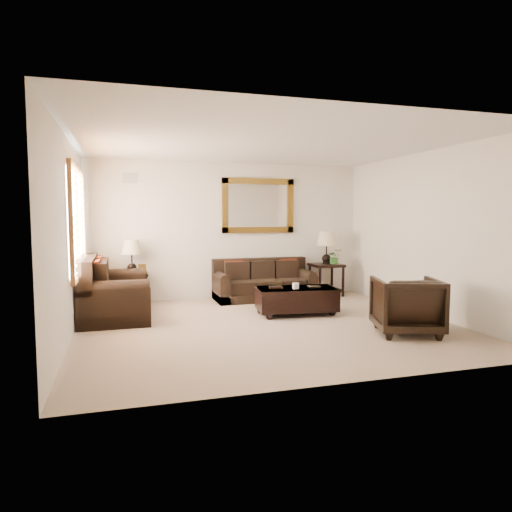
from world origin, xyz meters
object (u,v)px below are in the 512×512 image
object	(u,v)px
armchair	(407,303)
end_table_left	(132,263)
loveseat	(110,295)
sofa	(263,285)
coffee_table	(296,298)
end_table_right	(326,254)

from	to	relation	value
armchair	end_table_left	bearing A→B (deg)	-23.66
loveseat	end_table_left	size ratio (longest dim) A/B	1.46
sofa	end_table_left	xyz separation A→B (m)	(-2.50, 0.07, 0.50)
sofa	armchair	bearing A→B (deg)	-70.53
end_table_left	coffee_table	distance (m)	3.09
loveseat	end_table_right	world-z (taller)	end_table_right
end_table_right	sofa	bearing A→B (deg)	-178.15
loveseat	end_table_right	size ratio (longest dim) A/B	1.33
end_table_right	armchair	size ratio (longest dim) A/B	1.51
loveseat	end_table_left	world-z (taller)	end_table_left
loveseat	end_table_left	distance (m)	1.11
end_table_right	armchair	bearing A→B (deg)	-94.86
sofa	loveseat	size ratio (longest dim) A/B	1.10
end_table_right	coffee_table	size ratio (longest dim) A/B	0.95
coffee_table	end_table_right	bearing A→B (deg)	57.22
loveseat	sofa	bearing A→B (deg)	-72.88
loveseat	coffee_table	world-z (taller)	loveseat
loveseat	coffee_table	distance (m)	3.04
end_table_left	end_table_right	xyz separation A→B (m)	(3.88, -0.03, 0.08)
coffee_table	armchair	distance (m)	1.91
armchair	sofa	bearing A→B (deg)	-52.63
armchair	end_table_right	bearing A→B (deg)	-76.95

